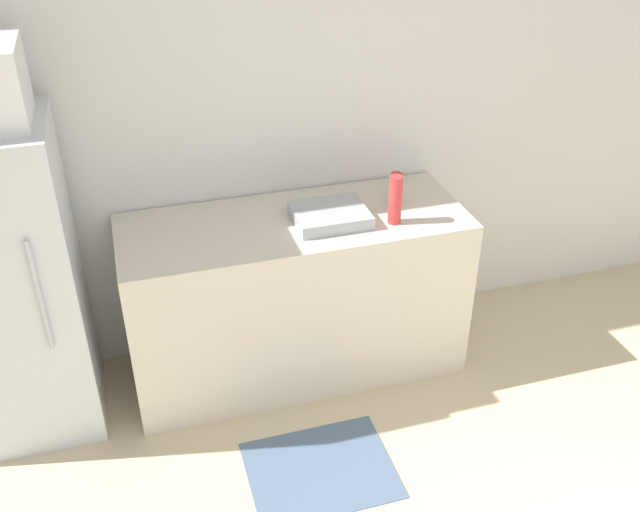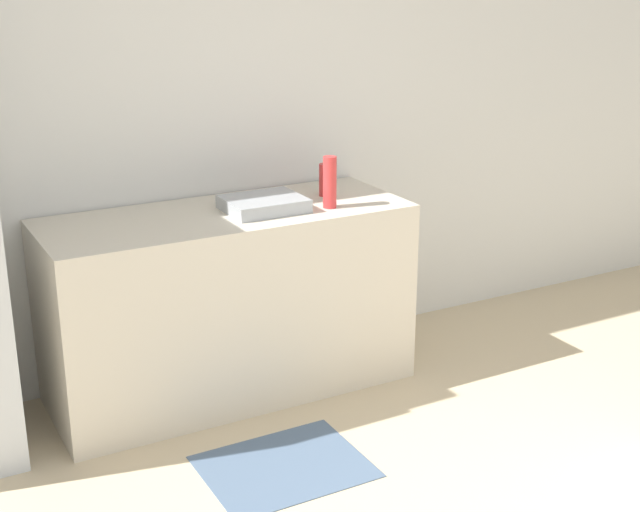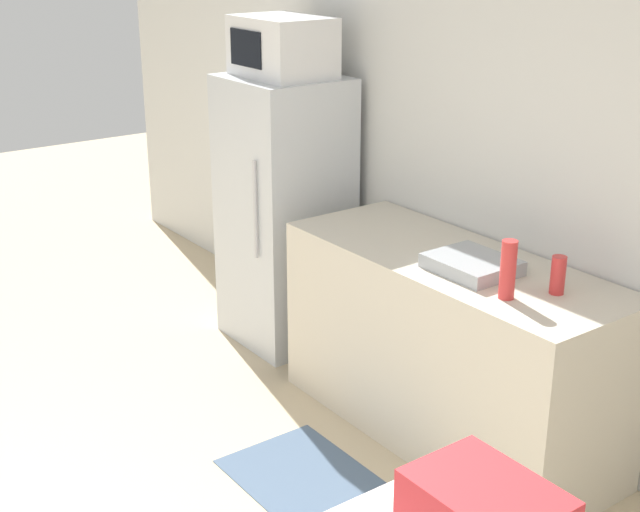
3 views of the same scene
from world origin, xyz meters
name	(u,v)px [view 1 (image 1 of 3)]	position (x,y,z in m)	size (l,w,h in m)	color
wall_back	(327,102)	(0.00, 3.01, 1.30)	(8.00, 0.06, 2.60)	silver
refrigerator	(7,287)	(-1.57, 2.64, 0.74)	(0.61, 0.59, 1.49)	silver
counter	(296,296)	(-0.27, 2.65, 0.43)	(1.66, 0.63, 0.87)	beige
sink_basin	(330,215)	(-0.11, 2.60, 0.90)	(0.35, 0.29, 0.06)	#9EA3A8
bottle_tall	(395,200)	(0.18, 2.49, 0.99)	(0.06, 0.06, 0.24)	red
bottle_short	(396,188)	(0.26, 2.69, 0.95)	(0.06, 0.06, 0.15)	red
kitchen_rug	(320,470)	(-0.36, 1.90, 0.00)	(0.65, 0.51, 0.01)	slate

